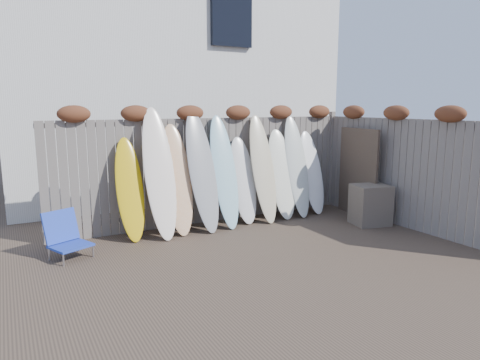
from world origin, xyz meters
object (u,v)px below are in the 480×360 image
beach_chair (66,236)px  wooden_crate (370,205)px  surfboard_0 (130,189)px  lattice_panel (358,172)px

beach_chair → wooden_crate: wooden_crate is taller
beach_chair → surfboard_0: bearing=20.4°
wooden_crate → surfboard_0: size_ratio=0.43×
lattice_panel → surfboard_0: (-4.48, 0.65, -0.03)m
beach_chair → lattice_panel: size_ratio=0.40×
lattice_panel → surfboard_0: bearing=179.3°
wooden_crate → lattice_panel: bearing=67.4°
beach_chair → lattice_panel: bearing=-2.5°
wooden_crate → surfboard_0: (-4.21, 1.30, 0.48)m
wooden_crate → lattice_panel: (0.27, 0.65, 0.51)m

